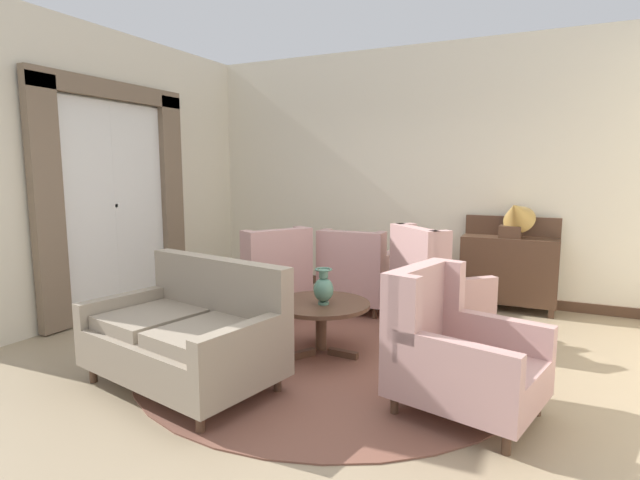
{
  "coord_description": "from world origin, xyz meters",
  "views": [
    {
      "loc": [
        1.77,
        -3.6,
        1.65
      ],
      "look_at": [
        -0.36,
        0.81,
        0.96
      ],
      "focal_mm": 27.86,
      "sensor_mm": 36.0,
      "label": 1
    }
  ],
  "objects_px": {
    "porcelain_vase": "(323,288)",
    "armchair_beside_settee": "(267,279)",
    "armchair_far_left": "(455,353)",
    "gramophone": "(515,216)",
    "armchair_near_window": "(433,289)",
    "sideboard": "(509,269)",
    "settee": "(188,335)",
    "coffee_table": "(321,312)",
    "armchair_near_sideboard": "(357,275)"
  },
  "relations": [
    {
      "from": "porcelain_vase",
      "to": "gramophone",
      "type": "height_order",
      "value": "gramophone"
    },
    {
      "from": "porcelain_vase",
      "to": "armchair_beside_settee",
      "type": "xyz_separation_m",
      "value": [
        -1.13,
        0.89,
        -0.2
      ]
    },
    {
      "from": "armchair_far_left",
      "to": "sideboard",
      "type": "relative_size",
      "value": 0.97
    },
    {
      "from": "porcelain_vase",
      "to": "armchair_near_sideboard",
      "type": "relative_size",
      "value": 0.33
    },
    {
      "from": "armchair_near_window",
      "to": "armchair_near_sideboard",
      "type": "xyz_separation_m",
      "value": [
        -0.99,
        0.45,
        -0.04
      ]
    },
    {
      "from": "settee",
      "to": "armchair_far_left",
      "type": "xyz_separation_m",
      "value": [
        1.93,
        0.46,
        0.02
      ]
    },
    {
      "from": "settee",
      "to": "armchair_far_left",
      "type": "distance_m",
      "value": 1.98
    },
    {
      "from": "armchair_beside_settee",
      "to": "armchair_far_left",
      "type": "bearing_deg",
      "value": 88.93
    },
    {
      "from": "gramophone",
      "to": "armchair_near_window",
      "type": "bearing_deg",
      "value": -120.06
    },
    {
      "from": "gramophone",
      "to": "armchair_near_sideboard",
      "type": "bearing_deg",
      "value": -157.28
    },
    {
      "from": "armchair_near_window",
      "to": "armchair_beside_settee",
      "type": "bearing_deg",
      "value": 51.2
    },
    {
      "from": "gramophone",
      "to": "armchair_beside_settee",
      "type": "bearing_deg",
      "value": -152.09
    },
    {
      "from": "armchair_near_sideboard",
      "to": "armchair_beside_settee",
      "type": "bearing_deg",
      "value": 33.66
    },
    {
      "from": "porcelain_vase",
      "to": "armchair_near_window",
      "type": "relative_size",
      "value": 0.29
    },
    {
      "from": "armchair_near_window",
      "to": "sideboard",
      "type": "bearing_deg",
      "value": -70.86
    },
    {
      "from": "armchair_far_left",
      "to": "sideboard",
      "type": "distance_m",
      "value": 2.83
    },
    {
      "from": "armchair_far_left",
      "to": "armchair_near_sideboard",
      "type": "distance_m",
      "value": 2.55
    },
    {
      "from": "coffee_table",
      "to": "armchair_near_sideboard",
      "type": "height_order",
      "value": "armchair_near_sideboard"
    },
    {
      "from": "coffee_table",
      "to": "porcelain_vase",
      "type": "relative_size",
      "value": 2.74
    },
    {
      "from": "armchair_near_window",
      "to": "armchair_near_sideboard",
      "type": "height_order",
      "value": "armchair_near_window"
    },
    {
      "from": "armchair_beside_settee",
      "to": "armchair_far_left",
      "type": "distance_m",
      "value": 2.76
    },
    {
      "from": "settee",
      "to": "armchair_near_sideboard",
      "type": "relative_size",
      "value": 1.67
    },
    {
      "from": "armchair_near_window",
      "to": "armchair_near_sideboard",
      "type": "relative_size",
      "value": 1.13
    },
    {
      "from": "sideboard",
      "to": "gramophone",
      "type": "relative_size",
      "value": 2.03
    },
    {
      "from": "porcelain_vase",
      "to": "armchair_near_window",
      "type": "xyz_separation_m",
      "value": [
        0.72,
        1.07,
        -0.16
      ]
    },
    {
      "from": "porcelain_vase",
      "to": "armchair_near_window",
      "type": "height_order",
      "value": "armchair_near_window"
    },
    {
      "from": "settee",
      "to": "gramophone",
      "type": "relative_size",
      "value": 2.99
    },
    {
      "from": "armchair_beside_settee",
      "to": "sideboard",
      "type": "height_order",
      "value": "sideboard"
    },
    {
      "from": "armchair_beside_settee",
      "to": "armchair_far_left",
      "type": "xyz_separation_m",
      "value": [
        2.37,
        -1.41,
        -0.01
      ]
    },
    {
      "from": "armchair_near_window",
      "to": "armchair_far_left",
      "type": "height_order",
      "value": "armchair_near_window"
    },
    {
      "from": "armchair_beside_settee",
      "to": "coffee_table",
      "type": "bearing_deg",
      "value": 81.99
    },
    {
      "from": "settee",
      "to": "armchair_beside_settee",
      "type": "relative_size",
      "value": 1.39
    },
    {
      "from": "armchair_beside_settee",
      "to": "armchair_near_sideboard",
      "type": "relative_size",
      "value": 1.2
    },
    {
      "from": "armchair_beside_settee",
      "to": "armchair_near_window",
      "type": "bearing_deg",
      "value": 125.43
    },
    {
      "from": "settee",
      "to": "armchair_near_sideboard",
      "type": "xyz_separation_m",
      "value": [
        0.41,
        2.51,
        0.03
      ]
    },
    {
      "from": "porcelain_vase",
      "to": "armchair_beside_settee",
      "type": "relative_size",
      "value": 0.27
    },
    {
      "from": "sideboard",
      "to": "settee",
      "type": "bearing_deg",
      "value": -121.45
    },
    {
      "from": "armchair_near_window",
      "to": "armchair_far_left",
      "type": "distance_m",
      "value": 1.68
    },
    {
      "from": "armchair_far_left",
      "to": "armchair_near_sideboard",
      "type": "xyz_separation_m",
      "value": [
        -1.52,
        2.05,
        0.01
      ]
    },
    {
      "from": "armchair_near_sideboard",
      "to": "armchair_far_left",
      "type": "bearing_deg",
      "value": 123.56
    },
    {
      "from": "armchair_near_window",
      "to": "coffee_table",
      "type": "bearing_deg",
      "value": 98.76
    },
    {
      "from": "porcelain_vase",
      "to": "gramophone",
      "type": "bearing_deg",
      "value": 58.11
    },
    {
      "from": "porcelain_vase",
      "to": "sideboard",
      "type": "relative_size",
      "value": 0.29
    },
    {
      "from": "armchair_beside_settee",
      "to": "armchair_near_window",
      "type": "height_order",
      "value": "armchair_near_window"
    },
    {
      "from": "porcelain_vase",
      "to": "armchair_beside_settee",
      "type": "bearing_deg",
      "value": 141.91
    },
    {
      "from": "armchair_beside_settee",
      "to": "gramophone",
      "type": "height_order",
      "value": "gramophone"
    },
    {
      "from": "porcelain_vase",
      "to": "armchair_near_window",
      "type": "distance_m",
      "value": 1.3
    },
    {
      "from": "armchair_beside_settee",
      "to": "armchair_near_sideboard",
      "type": "xyz_separation_m",
      "value": [
        0.85,
        0.63,
        0.0
      ]
    },
    {
      "from": "armchair_far_left",
      "to": "armchair_near_window",
      "type": "bearing_deg",
      "value": 31.67
    },
    {
      "from": "porcelain_vase",
      "to": "gramophone",
      "type": "xyz_separation_m",
      "value": [
        1.38,
        2.21,
        0.51
      ]
    }
  ]
}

